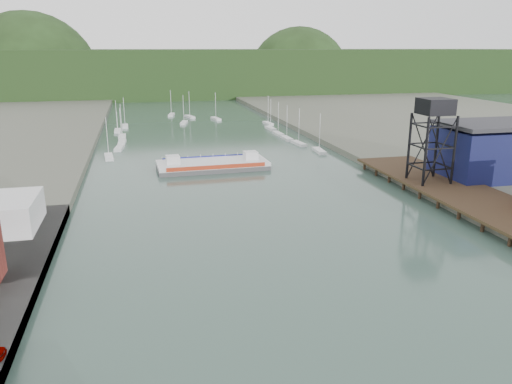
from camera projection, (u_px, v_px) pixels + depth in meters
name	position (u px, v px, depth m)	size (l,w,h in m)	color
east_pier	(480.00, 200.00, 86.11)	(14.00, 70.00, 2.45)	black
lift_tower	(435.00, 112.00, 93.98)	(6.50, 6.50, 16.00)	black
blue_shed	(491.00, 151.00, 101.55)	(20.50, 14.50, 11.30)	#0D0E3C
marina_sailboats	(200.00, 132.00, 165.76)	(57.71, 92.65, 0.90)	silver
distant_hills	(161.00, 75.00, 314.29)	(500.00, 120.00, 80.00)	black
chain_ferry	(213.00, 165.00, 116.16)	(25.76, 11.19, 3.66)	#49494B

